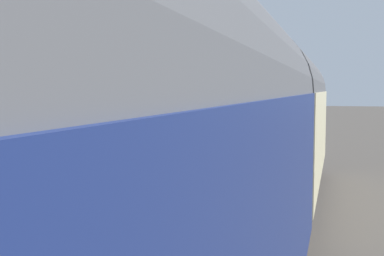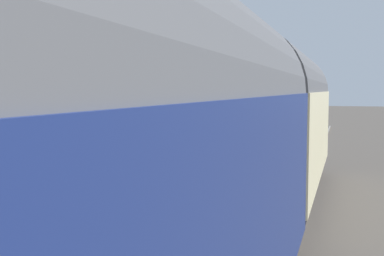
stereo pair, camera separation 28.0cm
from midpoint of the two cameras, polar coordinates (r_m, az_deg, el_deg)
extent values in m
plane|color=#423D38|center=(14.94, 5.98, -7.25)|extent=(160.00, 160.00, 0.00)
cube|color=#A39B8C|center=(16.22, -9.32, -4.68)|extent=(32.00, 6.70, 0.92)
cube|color=beige|center=(15.04, 1.58, -3.55)|extent=(32.00, 0.36, 0.02)
cube|color=gray|center=(14.71, 12.24, -7.23)|extent=(52.00, 0.08, 0.14)
cube|color=gray|center=(14.89, 6.67, -7.02)|extent=(52.00, 0.08, 0.14)
cube|color=black|center=(13.69, 8.87, -6.87)|extent=(8.47, 2.29, 0.70)
cube|color=beige|center=(13.48, 8.95, -0.61)|extent=(9.20, 2.70, 2.30)
cylinder|color=#515154|center=(13.42, 9.01, 4.29)|extent=(9.20, 2.65, 2.65)
cube|color=black|center=(13.71, 3.30, 0.73)|extent=(7.82, 0.03, 0.80)
cylinder|color=black|center=(16.39, 10.22, -5.00)|extent=(0.70, 2.16, 0.70)
cylinder|color=black|center=(11.03, 6.84, -9.65)|extent=(0.70, 2.16, 0.70)
cube|color=black|center=(18.03, 10.99, 1.94)|extent=(0.04, 2.16, 0.90)
cylinder|color=#F2EDCC|center=(18.12, 10.95, -1.14)|extent=(0.06, 0.24, 0.24)
cube|color=red|center=(18.21, 10.94, -2.56)|extent=(0.16, 2.56, 0.24)
cube|color=navy|center=(4.46, -8.31, -11.15)|extent=(8.63, 2.70, 2.30)
cylinder|color=#515154|center=(4.30, -8.49, 3.79)|extent=(8.63, 2.65, 2.65)
cube|color=black|center=(5.12, -22.41, -6.11)|extent=(7.33, 0.03, 0.80)
cube|color=white|center=(16.17, -15.05, 2.32)|extent=(5.56, 4.06, 3.08)
cube|color=#38383F|center=(15.74, -12.03, 10.72)|extent=(6.06, 2.29, 1.75)
cube|color=#38383F|center=(16.80, -18.21, 10.20)|extent=(6.06, 2.29, 1.75)
cylinder|color=#38383F|center=(16.35, -15.28, 13.12)|extent=(6.06, 0.16, 0.16)
cube|color=brown|center=(15.08, -18.31, 12.62)|extent=(0.56, 0.56, 2.44)
cube|color=teal|center=(14.95, -8.91, 0.37)|extent=(0.90, 0.06, 2.10)
cube|color=teal|center=(13.67, -11.50, 2.67)|extent=(0.80, 0.05, 1.10)
cube|color=teal|center=(16.19, -6.79, 3.01)|extent=(0.80, 0.05, 1.10)
cube|color=teal|center=(21.60, -1.57, 0.11)|extent=(1.41, 0.43, 0.06)
cube|color=teal|center=(21.53, -1.11, 0.71)|extent=(1.40, 0.13, 0.40)
cube|color=black|center=(21.09, -2.02, -0.63)|extent=(0.07, 0.36, 0.44)
cube|color=black|center=(22.15, -1.14, -0.38)|extent=(0.07, 0.36, 0.44)
cube|color=teal|center=(24.61, 1.38, 0.65)|extent=(1.41, 0.44, 0.06)
cube|color=teal|center=(24.56, 1.79, 1.18)|extent=(1.40, 0.15, 0.40)
cube|color=black|center=(24.09, 1.07, 0.02)|extent=(0.07, 0.36, 0.44)
cube|color=black|center=(25.17, 1.69, 0.22)|extent=(0.07, 0.36, 0.44)
cylinder|color=#9E5138|center=(18.65, 0.97, -1.50)|extent=(0.47, 0.47, 0.32)
ellipsoid|color=#3D8438|center=(18.61, 0.97, -0.25)|extent=(0.71, 0.71, 0.59)
cone|color=gray|center=(24.05, 2.62, -0.17)|extent=(0.39, 0.39, 0.29)
cylinder|color=gray|center=(24.06, 2.62, -0.44)|extent=(0.22, 0.22, 0.06)
ellipsoid|color=olive|center=(24.02, 2.62, 0.61)|extent=(0.53, 0.53, 0.59)
cylinder|color=#9E5138|center=(20.96, -5.30, -0.88)|extent=(0.49, 0.49, 0.29)
ellipsoid|color=olive|center=(20.93, -5.30, 0.02)|extent=(0.52, 0.52, 0.60)
cone|color=black|center=(15.18, -2.76, -2.93)|extent=(0.42, 0.42, 0.30)
cylinder|color=black|center=(15.20, -2.76, -3.38)|extent=(0.23, 0.23, 0.06)
ellipsoid|color=#3D8438|center=(15.14, -2.77, -1.79)|extent=(0.43, 0.43, 0.41)
cone|color=#C55F53|center=(15.13, -2.77, -1.22)|extent=(0.11, 0.11, 0.17)
cylinder|color=black|center=(25.94, -0.69, 0.21)|extent=(0.39, 0.39, 0.31)
ellipsoid|color=olive|center=(25.92, -0.69, 0.97)|extent=(0.54, 0.54, 0.53)
cylinder|color=gray|center=(23.16, 5.85, -0.26)|extent=(0.40, 0.40, 0.38)
ellipsoid|color=#2D7233|center=(23.13, 5.86, 0.58)|extent=(0.42, 0.42, 0.39)
cone|color=#CF4266|center=(23.12, 5.86, 0.94)|extent=(0.10, 0.10, 0.17)
cylinder|color=black|center=(16.26, 0.73, 3.33)|extent=(0.10, 0.10, 3.56)
cylinder|color=black|center=(16.31, 0.73, 9.06)|extent=(0.05, 0.50, 0.05)
cube|color=beige|center=(16.34, 0.74, 10.08)|extent=(0.24, 0.24, 0.32)
cone|color=black|center=(16.36, 0.74, 10.85)|extent=(0.32, 0.32, 0.14)
cylinder|color=black|center=(22.28, 4.38, 0.49)|extent=(0.06, 0.06, 1.10)
cylinder|color=black|center=(22.86, 4.70, 0.59)|extent=(0.06, 0.06, 1.10)
cube|color=maroon|center=(22.53, 4.55, 2.49)|extent=(0.90, 0.06, 0.44)
cube|color=black|center=(22.53, 4.55, 2.49)|extent=(0.96, 0.03, 0.50)
camera|label=1|loc=(0.14, -90.56, -0.05)|focal=44.68mm
camera|label=2|loc=(0.14, 89.44, 0.05)|focal=44.68mm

